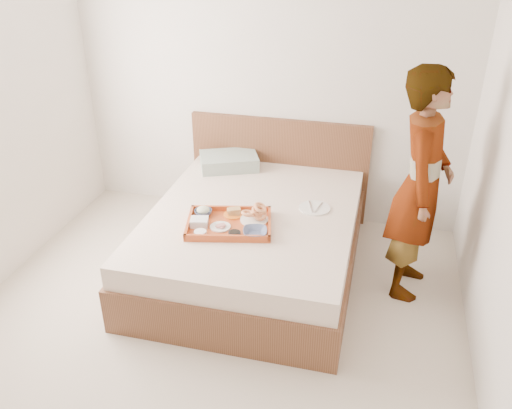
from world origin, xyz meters
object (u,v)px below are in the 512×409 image
object	(u,v)px
bed	(253,241)
dinner_plate	(315,208)
person	(421,186)
tray	(229,223)

from	to	relation	value
bed	dinner_plate	xyz separation A→B (m)	(0.46, 0.16, 0.27)
person	tray	bearing A→B (deg)	111.90
tray	dinner_plate	size ratio (longest dim) A/B	2.51
tray	bed	bearing A→B (deg)	54.30
bed	tray	xyz separation A→B (m)	(-0.11, -0.26, 0.29)
tray	dinner_plate	distance (m)	0.71
tray	dinner_plate	world-z (taller)	tray
tray	person	xyz separation A→B (m)	(1.32, 0.34, 0.30)
tray	dinner_plate	bearing A→B (deg)	24.09
tray	person	distance (m)	1.40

